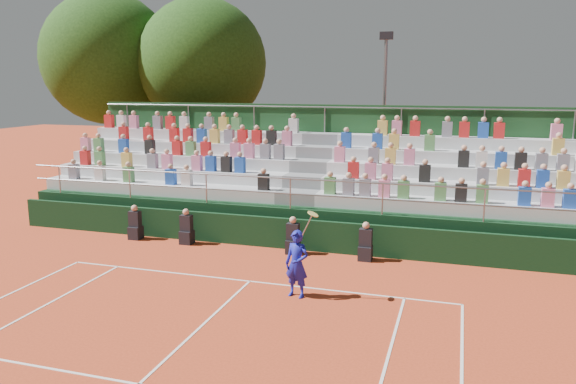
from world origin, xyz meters
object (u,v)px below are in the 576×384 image
(tennis_player, at_px, (297,264))
(floodlight_mast, at_px, (384,100))
(tree_west, at_px, (108,59))
(tree_east, at_px, (202,63))

(tennis_player, bearing_deg, floodlight_mast, 89.31)
(tree_west, xyz_separation_m, tree_east, (5.13, 0.53, -0.26))
(tree_west, relative_size, floodlight_mast, 1.31)
(tennis_player, xyz_separation_m, floodlight_mast, (0.17, 14.00, 3.57))
(tennis_player, bearing_deg, tree_west, 137.00)
(tree_east, bearing_deg, tree_west, -174.13)
(tennis_player, bearing_deg, tree_east, 123.33)
(tree_east, bearing_deg, tennis_player, -56.67)
(tree_west, bearing_deg, floodlight_mast, 3.16)
(tree_west, height_order, tree_east, tree_west)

